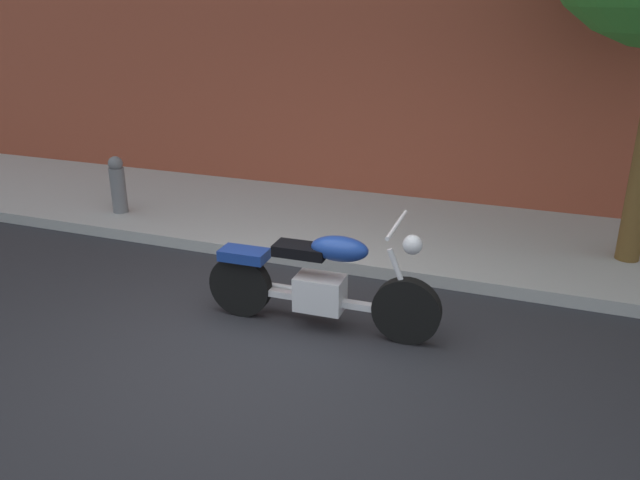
% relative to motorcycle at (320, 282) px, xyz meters
% --- Properties ---
extents(ground_plane, '(60.00, 60.00, 0.00)m').
position_rel_motorcycle_xyz_m(ground_plane, '(-0.33, -0.57, -0.45)').
color(ground_plane, '#28282D').
extents(sidewalk, '(22.56, 2.65, 0.14)m').
position_rel_motorcycle_xyz_m(sidewalk, '(-0.33, 2.53, -0.38)').
color(sidewalk, '#A8A8A8').
rests_on(sidewalk, ground).
extents(motorcycle, '(2.20, 0.70, 1.10)m').
position_rel_motorcycle_xyz_m(motorcycle, '(0.00, 0.00, 0.00)').
color(motorcycle, black).
rests_on(motorcycle, ground).
extents(fire_hydrant, '(0.20, 0.20, 0.91)m').
position_rel_motorcycle_xyz_m(fire_hydrant, '(-3.55, 1.80, 0.00)').
color(fire_hydrant, slate).
rests_on(fire_hydrant, ground).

